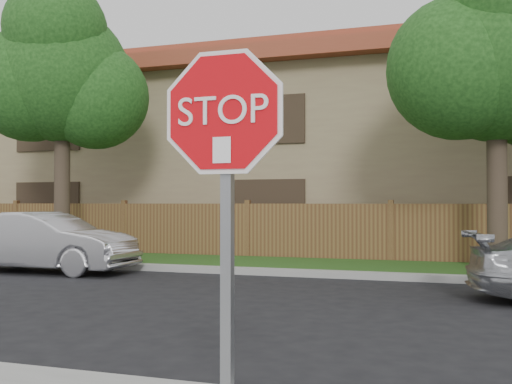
% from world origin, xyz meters
% --- Properties ---
extents(far_curb, '(70.00, 0.30, 0.15)m').
position_xyz_m(far_curb, '(0.00, 8.15, 0.07)').
color(far_curb, gray).
rests_on(far_curb, ground).
extents(grass_strip, '(70.00, 3.00, 0.12)m').
position_xyz_m(grass_strip, '(0.00, 9.80, 0.06)').
color(grass_strip, '#1E4714').
rests_on(grass_strip, ground).
extents(fence, '(70.00, 0.12, 1.60)m').
position_xyz_m(fence, '(0.00, 11.40, 0.80)').
color(fence, brown).
rests_on(fence, ground).
extents(apartment_building, '(35.20, 9.20, 7.20)m').
position_xyz_m(apartment_building, '(0.00, 17.00, 3.53)').
color(apartment_building, '#8A7555').
rests_on(apartment_building, ground).
extents(tree_left, '(4.80, 3.90, 7.78)m').
position_xyz_m(tree_left, '(-8.98, 9.57, 5.22)').
color(tree_left, '#382B21').
rests_on(tree_left, ground).
extents(tree_mid, '(4.80, 3.90, 7.35)m').
position_xyz_m(tree_mid, '(2.52, 9.57, 4.87)').
color(tree_mid, '#382B21').
rests_on(tree_mid, ground).
extents(stop_sign, '(1.01, 0.13, 2.55)m').
position_xyz_m(stop_sign, '(0.31, -1.48, 1.83)').
color(stop_sign, gray).
rests_on(stop_sign, sidewalk_near).
extents(sedan_left, '(4.31, 1.58, 1.41)m').
position_xyz_m(sedan_left, '(-7.47, 7.02, 0.70)').
color(sedan_left, '#B6B5BA').
rests_on(sedan_left, ground).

